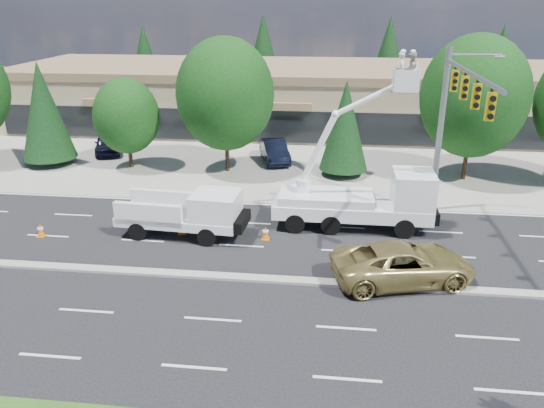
# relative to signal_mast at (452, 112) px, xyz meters

# --- Properties ---
(ground) EXTENTS (140.00, 140.00, 0.00)m
(ground) POSITION_rel_signal_mast_xyz_m (-10.03, -7.04, -6.06)
(ground) COLOR black
(ground) RESTS_ON ground
(concrete_apron) EXTENTS (140.00, 22.00, 0.01)m
(concrete_apron) POSITION_rel_signal_mast_xyz_m (-10.03, 12.96, -6.05)
(concrete_apron) COLOR gray
(concrete_apron) RESTS_ON ground
(road_median) EXTENTS (120.00, 0.55, 0.12)m
(road_median) POSITION_rel_signal_mast_xyz_m (-10.03, -7.04, -6.00)
(road_median) COLOR gray
(road_median) RESTS_ON ground
(strip_mall) EXTENTS (50.40, 15.40, 5.50)m
(strip_mall) POSITION_rel_signal_mast_xyz_m (-10.03, 22.93, -3.23)
(strip_mall) COLOR tan
(strip_mall) RESTS_ON ground
(tree_front_b) EXTENTS (3.72, 3.72, 7.33)m
(tree_front_b) POSITION_rel_signal_mast_xyz_m (-26.03, 7.96, -2.12)
(tree_front_b) COLOR #332114
(tree_front_b) RESTS_ON ground
(tree_front_c) EXTENTS (4.54, 4.54, 6.30)m
(tree_front_c) POSITION_rel_signal_mast_xyz_m (-20.03, 7.96, -2.37)
(tree_front_c) COLOR #332114
(tree_front_c) RESTS_ON ground
(tree_front_d) EXTENTS (6.55, 6.55, 9.09)m
(tree_front_d) POSITION_rel_signal_mast_xyz_m (-13.03, 7.96, -0.74)
(tree_front_d) COLOR #332114
(tree_front_d) RESTS_ON ground
(tree_front_e) EXTENTS (3.25, 3.25, 6.40)m
(tree_front_e) POSITION_rel_signal_mast_xyz_m (-5.03, 7.96, -2.62)
(tree_front_e) COLOR #332114
(tree_front_e) RESTS_ON ground
(tree_front_f) EXTENTS (6.77, 6.77, 9.39)m
(tree_front_f) POSITION_rel_signal_mast_xyz_m (2.97, 7.96, -0.56)
(tree_front_f) COLOR #332114
(tree_front_f) RESTS_ON ground
(tree_back_a) EXTENTS (4.31, 4.31, 8.49)m
(tree_back_a) POSITION_rel_signal_mast_xyz_m (-28.03, 34.96, -1.50)
(tree_back_a) COLOR #332114
(tree_back_a) RESTS_ON ground
(tree_back_b) EXTENTS (4.94, 4.94, 9.74)m
(tree_back_b) POSITION_rel_signal_mast_xyz_m (-14.03, 34.96, -0.83)
(tree_back_b) COLOR #332114
(tree_back_b) RESTS_ON ground
(tree_back_c) EXTENTS (4.84, 4.84, 9.53)m
(tree_back_c) POSITION_rel_signal_mast_xyz_m (-0.03, 34.96, -0.94)
(tree_back_c) COLOR #332114
(tree_back_c) RESTS_ON ground
(tree_back_d) EXTENTS (4.47, 4.47, 8.80)m
(tree_back_d) POSITION_rel_signal_mast_xyz_m (11.97, 34.96, -1.33)
(tree_back_d) COLOR #332114
(tree_back_d) RESTS_ON ground
(signal_mast) EXTENTS (2.76, 10.16, 9.00)m
(signal_mast) POSITION_rel_signal_mast_xyz_m (0.00, 0.00, 0.00)
(signal_mast) COLOR gray
(signal_mast) RESTS_ON ground
(utility_pickup) EXTENTS (6.30, 2.76, 2.36)m
(utility_pickup) POSITION_rel_signal_mast_xyz_m (-12.91, -2.88, -5.08)
(utility_pickup) COLOR white
(utility_pickup) RESTS_ON ground
(bucket_truck) EXTENTS (8.16, 2.66, 9.09)m
(bucket_truck) POSITION_rel_signal_mast_xyz_m (-3.95, -0.85, -4.13)
(bucket_truck) COLOR white
(bucket_truck) RESTS_ON ground
(traffic_cone_a) EXTENTS (0.40, 0.40, 0.70)m
(traffic_cone_a) POSITION_rel_signal_mast_xyz_m (-20.34, -3.91, -5.72)
(traffic_cone_a) COLOR orange
(traffic_cone_a) RESTS_ON ground
(traffic_cone_b) EXTENTS (0.40, 0.40, 0.70)m
(traffic_cone_b) POSITION_rel_signal_mast_xyz_m (-13.29, -2.76, -5.72)
(traffic_cone_b) COLOR orange
(traffic_cone_b) RESTS_ON ground
(traffic_cone_c) EXTENTS (0.40, 0.40, 0.70)m
(traffic_cone_c) POSITION_rel_signal_mast_xyz_m (-8.95, -2.93, -5.72)
(traffic_cone_c) COLOR orange
(traffic_cone_c) RESTS_ON ground
(minivan) EXTENTS (6.54, 4.22, 1.68)m
(minivan) POSITION_rel_signal_mast_xyz_m (-2.62, -6.44, -5.22)
(minivan) COLOR #A3904F
(minivan) RESTS_ON ground
(parked_car_west) EXTENTS (3.27, 4.93, 1.56)m
(parked_car_west) POSITION_rel_signal_mast_xyz_m (-23.19, 11.47, -5.28)
(parked_car_west) COLOR black
(parked_car_west) RESTS_ON ground
(parked_car_east) EXTENTS (2.92, 4.99, 1.56)m
(parked_car_east) POSITION_rel_signal_mast_xyz_m (-10.03, 10.69, -5.28)
(parked_car_east) COLOR black
(parked_car_east) RESTS_ON ground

